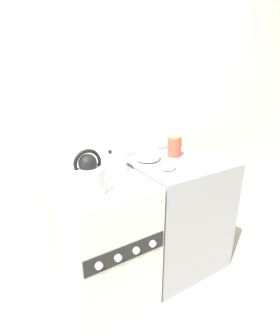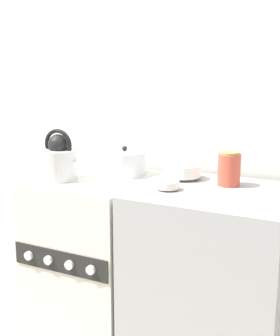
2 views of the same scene
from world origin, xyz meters
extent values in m
plane|color=#B2A893|center=(0.00, 0.00, 0.00)|extent=(12.00, 12.00, 0.00)
cube|color=silver|center=(0.00, 0.68, 1.25)|extent=(7.00, 0.06, 2.50)
cube|color=beige|center=(0.00, 0.30, 0.46)|extent=(0.56, 0.59, 0.92)
cube|color=black|center=(0.00, 0.00, 0.57)|extent=(0.53, 0.01, 0.11)
cylinder|color=silver|center=(-0.18, -0.01, 0.57)|extent=(0.04, 0.02, 0.04)
cylinder|color=silver|center=(-0.06, -0.01, 0.57)|extent=(0.04, 0.02, 0.04)
cylinder|color=silver|center=(0.06, -0.01, 0.57)|extent=(0.04, 0.02, 0.04)
cylinder|color=silver|center=(0.18, -0.01, 0.57)|extent=(0.04, 0.02, 0.04)
cube|color=#99999E|center=(0.65, 0.30, 0.46)|extent=(0.72, 0.61, 0.93)
cylinder|color=silver|center=(-0.12, 0.19, 0.99)|extent=(0.19, 0.19, 0.15)
sphere|color=black|center=(-0.12, 0.19, 1.10)|extent=(0.10, 0.10, 0.10)
torus|color=black|center=(-0.12, 0.19, 1.10)|extent=(0.16, 0.02, 0.16)
cone|color=silver|center=(-0.04, 0.19, 1.02)|extent=(0.09, 0.04, 0.07)
cylinder|color=silver|center=(0.12, 0.43, 0.97)|extent=(0.22, 0.22, 0.11)
cylinder|color=silver|center=(0.12, 0.43, 1.04)|extent=(0.23, 0.23, 0.01)
sphere|color=black|center=(0.12, 0.43, 1.06)|extent=(0.03, 0.03, 0.03)
cylinder|color=white|center=(0.45, 0.45, 0.93)|extent=(0.08, 0.08, 0.01)
cylinder|color=white|center=(0.45, 0.45, 0.97)|extent=(0.18, 0.18, 0.06)
cylinder|color=beige|center=(0.46, 0.22, 0.93)|extent=(0.05, 0.05, 0.01)
cylinder|color=beige|center=(0.46, 0.22, 0.95)|extent=(0.11, 0.11, 0.03)
cylinder|color=#CC4C38|center=(0.69, 0.42, 1.00)|extent=(0.11, 0.11, 0.15)
cylinder|color=#998C4C|center=(0.69, 0.42, 1.08)|extent=(0.09, 0.09, 0.01)
camera|label=1|loc=(-0.60, -1.11, 1.59)|focal=28.00mm
camera|label=2|loc=(1.27, -1.69, 1.50)|focal=50.00mm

